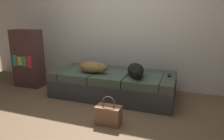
# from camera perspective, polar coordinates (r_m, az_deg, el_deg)

# --- Properties ---
(ground_plane) EXTENTS (10.00, 10.00, 0.00)m
(ground_plane) POSITION_cam_1_polar(r_m,az_deg,el_deg) (2.74, -7.42, -14.84)
(ground_plane) COLOR brown
(back_wall) EXTENTS (6.40, 0.10, 2.80)m
(back_wall) POSITION_cam_1_polar(r_m,az_deg,el_deg) (4.02, 3.72, 15.40)
(back_wall) COLOR silver
(back_wall) RESTS_ON ground
(couch) EXTENTS (2.04, 0.89, 0.43)m
(couch) POSITION_cam_1_polar(r_m,az_deg,el_deg) (3.55, 0.28, -3.96)
(couch) COLOR #373A3B
(couch) RESTS_ON ground
(dog_tan) EXTENTS (0.56, 0.27, 0.19)m
(dog_tan) POSITION_cam_1_polar(r_m,az_deg,el_deg) (3.43, -5.24, 0.75)
(dog_tan) COLOR olive
(dog_tan) RESTS_ON couch
(dog_dark) EXTENTS (0.38, 0.57, 0.20)m
(dog_dark) POSITION_cam_1_polar(r_m,az_deg,el_deg) (3.22, 6.59, -0.09)
(dog_dark) COLOR black
(dog_dark) RESTS_ON couch
(tv_remote) EXTENTS (0.06, 0.15, 0.02)m
(tv_remote) POSITION_cam_1_polar(r_m,az_deg,el_deg) (3.37, 15.51, -1.45)
(tv_remote) COLOR black
(tv_remote) RESTS_ON couch
(handbag) EXTENTS (0.32, 0.18, 0.38)m
(handbag) POSITION_cam_1_polar(r_m,az_deg,el_deg) (2.69, -0.99, -12.21)
(handbag) COLOR #885F43
(handbag) RESTS_ON ground
(bookshelf) EXTENTS (0.56, 0.30, 1.10)m
(bookshelf) POSITION_cam_1_polar(r_m,az_deg,el_deg) (4.32, -22.16, 2.94)
(bookshelf) COLOR #492E2C
(bookshelf) RESTS_ON ground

